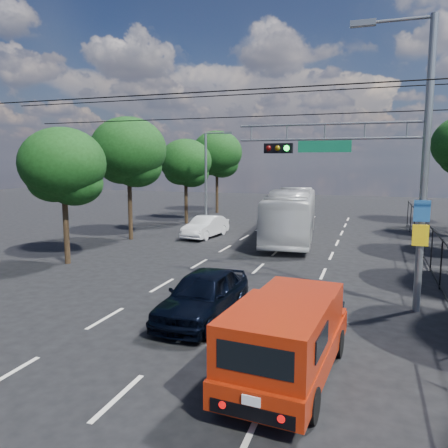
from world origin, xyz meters
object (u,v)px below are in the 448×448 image
at_px(signal_mast, 386,154).
at_px(white_bus, 291,215).
at_px(red_pickup, 288,335).
at_px(navy_hatchback, 203,295).
at_px(white_van, 206,227).

xyz_separation_m(signal_mast, white_bus, (-5.25, 12.32, -3.63)).
xyz_separation_m(red_pickup, navy_hatchback, (-3.27, 3.01, -0.26)).
distance_m(signal_mast, white_bus, 13.87).
distance_m(signal_mast, red_pickup, 7.61).
height_order(signal_mast, white_bus, signal_mast).
bearing_deg(navy_hatchback, white_bus, 92.13).
distance_m(red_pickup, white_van, 19.43).
bearing_deg(signal_mast, navy_hatchback, -150.39).
bearing_deg(signal_mast, white_bus, 113.07).
bearing_deg(navy_hatchback, signal_mast, 31.91).
height_order(signal_mast, red_pickup, signal_mast).
bearing_deg(signal_mast, white_van, 133.61).
distance_m(signal_mast, navy_hatchback, 7.55).
height_order(red_pickup, white_van, red_pickup).
distance_m(signal_mast, white_van, 16.28).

